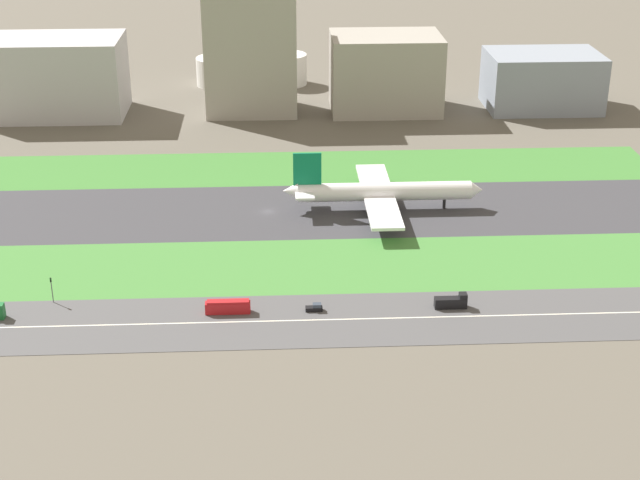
% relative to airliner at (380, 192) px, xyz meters
% --- Properties ---
extents(ground_plane, '(800.00, 800.00, 0.00)m').
position_rel_airliner_xyz_m(ground_plane, '(-36.23, -0.00, -6.23)').
color(ground_plane, '#5B564C').
extents(runway, '(280.00, 46.00, 0.10)m').
position_rel_airliner_xyz_m(runway, '(-36.23, -0.00, -6.18)').
color(runway, '#38383D').
rests_on(runway, ground_plane).
extents(grass_median_north, '(280.00, 36.00, 0.10)m').
position_rel_airliner_xyz_m(grass_median_north, '(-36.23, 41.00, -6.18)').
color(grass_median_north, '#3D7A33').
rests_on(grass_median_north, ground_plane).
extents(grass_median_south, '(280.00, 36.00, 0.10)m').
position_rel_airliner_xyz_m(grass_median_south, '(-36.23, -41.00, -6.18)').
color(grass_median_south, '#427F38').
rests_on(grass_median_south, ground_plane).
extents(highway, '(280.00, 28.00, 0.10)m').
position_rel_airliner_xyz_m(highway, '(-36.23, -73.00, -6.18)').
color(highway, '#4C4C4F').
rests_on(highway, ground_plane).
extents(highway_centerline, '(266.00, 0.50, 0.01)m').
position_rel_airliner_xyz_m(highway_centerline, '(-36.23, -73.00, -6.13)').
color(highway_centerline, silver).
rests_on(highway_centerline, highway).
extents(airliner, '(65.00, 56.00, 19.70)m').
position_rel_airliner_xyz_m(airliner, '(0.00, 0.00, 0.00)').
color(airliner, white).
rests_on(airliner, runway).
extents(truck_2, '(8.40, 2.50, 4.00)m').
position_rel_airliner_xyz_m(truck_2, '(11.72, -68.00, -4.56)').
color(truck_2, black).
rests_on(truck_2, highway).
extents(bus_0, '(11.60, 2.50, 3.50)m').
position_rel_airliner_xyz_m(bus_0, '(-46.41, -68.00, -4.41)').
color(bus_0, '#B2191E').
rests_on(bus_0, highway).
extents(car_2, '(4.40, 1.80, 2.00)m').
position_rel_airliner_xyz_m(car_2, '(-23.98, -68.00, -5.31)').
color(car_2, black).
rests_on(car_2, highway).
extents(traffic_light, '(0.36, 0.50, 7.20)m').
position_rel_airliner_xyz_m(traffic_light, '(-92.67, -60.01, -1.94)').
color(traffic_light, '#4C4C51').
rests_on(traffic_light, highway).
extents(terminal_building, '(59.01, 34.69, 32.77)m').
position_rel_airliner_xyz_m(terminal_building, '(-126.23, 114.00, 10.15)').
color(terminal_building, '#B2B2B7').
rests_on(terminal_building, ground_plane).
extents(hangar_building, '(38.17, 27.14, 55.29)m').
position_rel_airliner_xyz_m(hangar_building, '(-42.88, 114.00, 21.41)').
color(hangar_building, '#9E998E').
rests_on(hangar_building, ground_plane).
extents(office_tower, '(46.55, 32.80, 32.47)m').
position_rel_airliner_xyz_m(office_tower, '(14.41, 114.00, 10.00)').
color(office_tower, '#9E998E').
rests_on(office_tower, ground_plane).
extents(cargo_warehouse, '(47.92, 32.68, 24.05)m').
position_rel_airliner_xyz_m(cargo_warehouse, '(82.83, 114.00, 5.79)').
color(cargo_warehouse, gray).
rests_on(cargo_warehouse, ground_plane).
extents(fuel_tank_west, '(22.45, 22.45, 13.06)m').
position_rel_airliner_xyz_m(fuel_tank_west, '(-58.55, 159.00, 0.30)').
color(fuel_tank_west, silver).
rests_on(fuel_tank_west, ground_plane).
extents(fuel_tank_centre, '(19.89, 19.89, 14.26)m').
position_rel_airliner_xyz_m(fuel_tank_centre, '(-27.62, 159.00, 0.90)').
color(fuel_tank_centre, silver).
rests_on(fuel_tank_centre, ground_plane).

